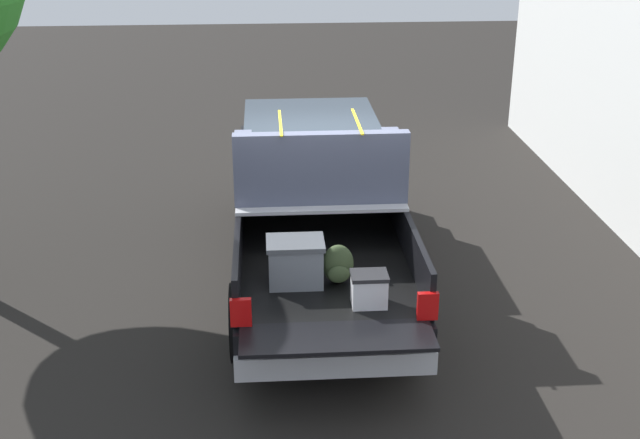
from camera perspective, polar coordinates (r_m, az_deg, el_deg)
ground_plane at (r=10.54m, az=-0.23°, el=-4.26°), size 40.00×40.00×0.00m
pickup_truck at (r=10.47m, az=-0.37°, el=1.31°), size 6.05×2.06×2.23m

